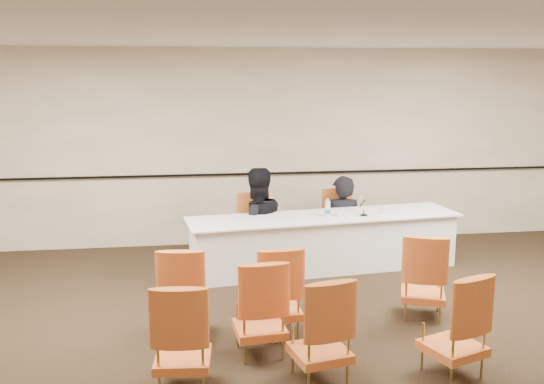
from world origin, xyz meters
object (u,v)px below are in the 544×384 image
at_px(aud_chair_front_mid, 277,290).
at_px(drinking_glass, 339,212).
at_px(panelist_second_chair, 256,229).
at_px(aud_chair_front_left, 184,291).
at_px(panelist_second, 256,231).
at_px(aud_chair_back_mid, 320,328).
at_px(panelist_main, 341,233).
at_px(aud_chair_back_left, 182,334).
at_px(aud_chair_extra, 260,306).
at_px(water_bottle, 328,208).
at_px(coffee_cup, 384,210).
at_px(aud_chair_front_right, 424,275).
at_px(panelist_main_chair, 341,223).
at_px(panel_table, 324,242).
at_px(aud_chair_back_right, 454,324).
at_px(microphone, 364,206).

bearing_deg(aud_chair_front_mid, drinking_glass, 56.95).
height_order(panelist_second_chair, aud_chair_front_left, same).
xyz_separation_m(panelist_second, aud_chair_back_mid, (0.15, -3.44, 0.03)).
relative_size(panelist_main, drinking_glass, 16.97).
relative_size(aud_chair_back_left, aud_chair_extra, 1.00).
height_order(panelist_second_chair, aud_chair_back_left, same).
distance_m(water_bottle, aud_chair_back_mid, 3.06).
relative_size(panelist_second, coffee_cup, 15.50).
bearing_deg(aud_chair_back_left, panelist_second, 78.98).
bearing_deg(aud_chair_front_right, drinking_glass, 126.19).
height_order(panelist_main_chair, aud_chair_front_right, same).
bearing_deg(aud_chair_front_left, aud_chair_front_right, 10.32).
xyz_separation_m(panelist_main, water_bottle, (-0.37, -0.65, 0.53)).
relative_size(panel_table, aud_chair_back_left, 3.88).
bearing_deg(aud_chair_front_right, aud_chair_back_mid, -119.48).
distance_m(panel_table, aud_chair_extra, 2.70).
bearing_deg(aud_chair_extra, drinking_glass, 55.19).
height_order(panelist_second_chair, aud_chair_front_mid, same).
bearing_deg(aud_chair_back_right, aud_chair_front_mid, 122.92).
distance_m(panel_table, aud_chair_front_right, 1.92).
distance_m(panel_table, aud_chair_front_mid, 2.23).
height_order(water_bottle, coffee_cup, water_bottle).
relative_size(drinking_glass, aud_chair_back_left, 0.11).
bearing_deg(panelist_second_chair, water_bottle, -35.73).
height_order(panelist_second_chair, aud_chair_extra, same).
xyz_separation_m(drinking_glass, aud_chair_extra, (-1.37, -2.39, -0.31)).
relative_size(microphone, aud_chair_front_right, 0.28).
xyz_separation_m(panelist_second, aud_chair_back_left, (-1.02, -3.41, 0.03)).
bearing_deg(panelist_second_chair, aud_chair_front_left, -119.73).
distance_m(aud_chair_front_left, aud_chair_back_right, 2.60).
distance_m(panelist_second, microphone, 1.55).
xyz_separation_m(panelist_main_chair, aud_chair_back_right, (0.06, -3.66, 0.00)).
distance_m(panelist_second, aud_chair_front_left, 2.58).
relative_size(aud_chair_front_left, aud_chair_front_right, 1.00).
bearing_deg(aud_chair_front_left, aud_chair_extra, -28.48).
bearing_deg(water_bottle, coffee_cup, 3.17).
xyz_separation_m(panelist_main, drinking_glass, (-0.20, -0.64, 0.46)).
xyz_separation_m(microphone, drinking_glass, (-0.33, 0.05, -0.08)).
height_order(aud_chair_front_right, aud_chair_back_left, same).
bearing_deg(panelist_second_chair, microphone, -27.77).
relative_size(aud_chair_front_left, aud_chair_extra, 1.00).
xyz_separation_m(panelist_second, aud_chair_back_right, (1.33, -3.51, 0.03)).
xyz_separation_m(aud_chair_back_mid, aud_chair_back_right, (1.18, -0.07, 0.00)).
bearing_deg(drinking_glass, panelist_second_chair, 155.35).
height_order(panel_table, aud_chair_back_left, aud_chair_back_left).
relative_size(drinking_glass, coffee_cup, 0.87).
height_order(panelist_second, aud_chair_front_right, panelist_second).
xyz_separation_m(panelist_main_chair, aud_chair_front_right, (0.30, -2.38, 0.00)).
height_order(coffee_cup, aud_chair_front_mid, aud_chair_front_mid).
relative_size(drinking_glass, aud_chair_front_left, 0.11).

